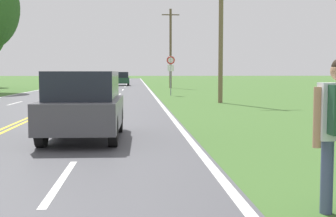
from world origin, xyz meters
TOP-DOWN VIEW (x-y plane):
  - traffic_sign at (6.21, 33.13)m, footprint 0.60×0.10m
  - utility_pole_midground at (8.28, 25.24)m, footprint 1.80×0.24m
  - utility_pole_far at (7.38, 48.63)m, footprint 1.80×0.24m
  - car_dark_grey_van_nearest at (2.46, 11.99)m, footprint 1.83×3.97m
  - car_dark_green_hatchback_approaching at (2.05, 57.60)m, footprint 2.01×4.20m
  - car_maroon_hatchback_mid_near at (-3.15, 64.77)m, footprint 2.11×3.73m

SIDE VIEW (x-z plane):
  - car_maroon_hatchback_mid_near at x=-3.15m, z-range 0.05..1.61m
  - car_dark_green_hatchback_approaching at x=2.05m, z-range 0.05..1.70m
  - car_dark_grey_van_nearest at x=2.46m, z-range 0.05..1.72m
  - traffic_sign at x=6.21m, z-range 0.71..3.48m
  - utility_pole_far at x=7.38m, z-range 0.15..8.23m
  - utility_pole_midground at x=8.28m, z-range 0.15..8.40m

